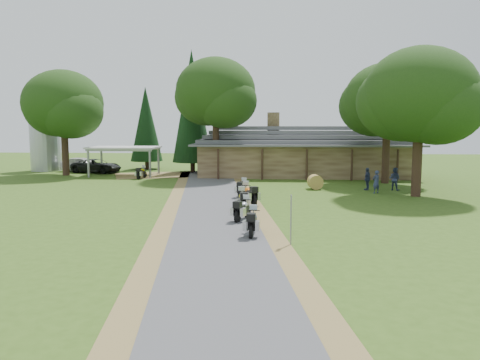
# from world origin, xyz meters

# --- Properties ---
(ground) EXTENTS (120.00, 120.00, 0.00)m
(ground) POSITION_xyz_m (0.00, 0.00, 0.00)
(ground) COLOR #345217
(ground) RESTS_ON ground
(driveway) EXTENTS (51.95, 51.95, 0.00)m
(driveway) POSITION_xyz_m (-0.50, 4.00, 0.00)
(driveway) COLOR #49494B
(driveway) RESTS_ON ground
(lodge) EXTENTS (21.40, 9.40, 4.90)m
(lodge) POSITION_xyz_m (6.00, 24.00, 2.45)
(lodge) COLOR brown
(lodge) RESTS_ON ground
(silo) EXTENTS (3.30, 3.30, 6.44)m
(silo) POSITION_xyz_m (-21.66, 26.67, 3.22)
(silo) COLOR gray
(silo) RESTS_ON ground
(carport) EXTENTS (6.64, 4.51, 2.84)m
(carport) POSITION_xyz_m (-11.57, 22.36, 1.42)
(carport) COLOR silver
(carport) RESTS_ON ground
(car_white_sedan) EXTENTS (3.38, 6.32, 2.01)m
(car_white_sedan) POSITION_xyz_m (-17.27, 25.82, 1.00)
(car_white_sedan) COLOR silver
(car_white_sedan) RESTS_ON ground
(car_dark_suv) EXTENTS (3.72, 6.05, 2.16)m
(car_dark_suv) POSITION_xyz_m (-15.33, 24.75, 1.08)
(car_dark_suv) COLOR black
(car_dark_suv) RESTS_ON ground
(motorcycle_row_a) EXTENTS (0.68, 1.87, 1.26)m
(motorcycle_row_a) POSITION_xyz_m (1.97, -2.05, 0.63)
(motorcycle_row_a) COLOR navy
(motorcycle_row_a) RESTS_ON ground
(motorcycle_row_b) EXTENTS (1.12, 1.91, 1.24)m
(motorcycle_row_b) POSITION_xyz_m (1.33, 1.22, 0.62)
(motorcycle_row_b) COLOR #AFB3B6
(motorcycle_row_b) RESTS_ON ground
(motorcycle_row_c) EXTENTS (0.93, 2.04, 1.35)m
(motorcycle_row_c) POSITION_xyz_m (1.17, 3.74, 0.67)
(motorcycle_row_c) COLOR #C6C107
(motorcycle_row_c) RESTS_ON ground
(motorcycle_row_d) EXTENTS (1.43, 2.13, 1.39)m
(motorcycle_row_d) POSITION_xyz_m (1.44, 6.03, 0.70)
(motorcycle_row_d) COLOR orange
(motorcycle_row_d) RESTS_ON ground
(motorcycle_row_e) EXTENTS (0.90, 1.91, 1.25)m
(motorcycle_row_e) POSITION_xyz_m (0.83, 9.24, 0.63)
(motorcycle_row_e) COLOR black
(motorcycle_row_e) RESTS_ON ground
(motorcycle_carport_a) EXTENTS (0.83, 1.81, 1.19)m
(motorcycle_carport_a) POSITION_xyz_m (-9.18, 19.78, 0.60)
(motorcycle_carport_a) COLOR #D6D503
(motorcycle_carport_a) RESTS_ON ground
(person_a) EXTENTS (0.68, 0.63, 1.96)m
(person_a) POSITION_xyz_m (10.41, 11.57, 0.98)
(person_a) COLOR navy
(person_a) RESTS_ON ground
(person_b) EXTENTS (0.71, 0.67, 2.03)m
(person_b) POSITION_xyz_m (12.16, 13.31, 1.02)
(person_b) COLOR navy
(person_b) RESTS_ON ground
(person_c) EXTENTS (0.65, 0.70, 2.01)m
(person_c) POSITION_xyz_m (10.12, 13.27, 1.00)
(person_c) COLOR navy
(person_c) RESTS_ON ground
(hay_bale) EXTENTS (1.21, 1.13, 1.11)m
(hay_bale) POSITION_xyz_m (6.21, 13.56, 0.55)
(hay_bale) COLOR olive
(hay_bale) RESTS_ON ground
(sign_post) EXTENTS (0.38, 0.06, 2.10)m
(sign_post) POSITION_xyz_m (3.61, -3.74, 1.05)
(sign_post) COLOR gray
(sign_post) RESTS_ON ground
(oak_lodge_left) EXTENTS (7.39, 7.39, 12.98)m
(oak_lodge_left) POSITION_xyz_m (-2.39, 21.09, 6.49)
(oak_lodge_left) COLOR black
(oak_lodge_left) RESTS_ON ground
(oak_lodge_right) EXTENTS (7.32, 7.32, 11.36)m
(oak_lodge_right) POSITION_xyz_m (12.53, 17.77, 5.68)
(oak_lodge_right) COLOR black
(oak_lodge_right) RESTS_ON ground
(oak_driveway) EXTENTS (7.66, 7.66, 11.26)m
(oak_driveway) POSITION_xyz_m (12.85, 10.28, 5.63)
(oak_driveway) COLOR black
(oak_driveway) RESTS_ON ground
(oak_silo) EXTENTS (7.68, 7.68, 11.33)m
(oak_silo) POSITION_xyz_m (-17.47, 22.19, 5.67)
(oak_silo) COLOR black
(oak_silo) RESTS_ON ground
(cedar_near) EXTENTS (4.17, 4.17, 12.68)m
(cedar_near) POSITION_xyz_m (-5.45, 26.02, 6.34)
(cedar_near) COLOR black
(cedar_near) RESTS_ON ground
(cedar_far) EXTENTS (3.56, 3.56, 9.21)m
(cedar_far) POSITION_xyz_m (-11.20, 29.19, 4.60)
(cedar_far) COLOR black
(cedar_far) RESTS_ON ground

